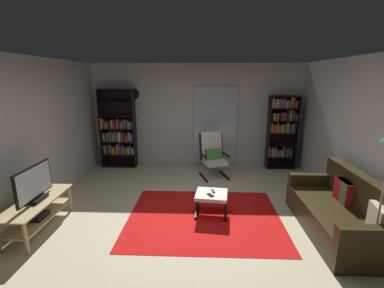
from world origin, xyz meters
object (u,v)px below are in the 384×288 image
tv_remote (213,191)px  leather_sofa (341,213)px  bookshelf_near_sofa (282,129)px  cell_phone (210,195)px  television (34,185)px  lounge_armchair (213,154)px  tv_stand (38,210)px  ottoman (211,197)px  bookshelf_near_tv (119,133)px  wall_clock (134,94)px

tv_remote → leather_sofa: bearing=-29.4°
bookshelf_near_sofa → tv_remote: 3.05m
tv_remote → cell_phone: tv_remote is taller
television → leather_sofa: 4.52m
cell_phone → lounge_armchair: bearing=57.4°
tv_stand → ottoman: 2.69m
bookshelf_near_tv → lounge_armchair: (2.39, -0.62, -0.35)m
tv_stand → wall_clock: size_ratio=4.42×
bookshelf_near_tv → tv_remote: bearing=-45.5°
ottoman → television: bearing=-167.7°
television → lounge_armchair: size_ratio=0.80×
tv_stand → tv_remote: bearing=13.9°
wall_clock → bookshelf_near_sofa: bearing=-2.6°
ottoman → tv_remote: 0.11m
tv_remote → tv_stand: bearing=-178.7°
tv_stand → leather_sofa: leather_sofa is taller
lounge_armchair → ottoman: 1.84m
television → bookshelf_near_sofa: bearing=34.4°
tv_stand → ottoman: (2.63, 0.58, -0.00)m
tv_stand → bookshelf_near_sofa: 5.43m
television → cell_phone: television is taller
television → bookshelf_near_tv: 3.03m
tv_stand → bookshelf_near_tv: 3.09m
cell_phone → wall_clock: size_ratio=0.48×
bookshelf_near_tv → ottoman: 3.40m
tv_remote → television: bearing=-178.9°
tv_stand → bookshelf_near_sofa: bearing=34.5°
ottoman → cell_phone: cell_phone is taller
television → tv_remote: (2.65, 0.65, -0.34)m
cell_phone → wall_clock: (-1.89, 2.73, 1.47)m
television → cell_phone: 2.67m
tv_remote → wall_clock: bearing=114.5°
leather_sofa → cell_phone: size_ratio=13.26×
wall_clock → lounge_armchair: bearing=-22.2°
wall_clock → tv_stand: bearing=-102.5°
bookshelf_near_tv → lounge_armchair: 2.49m
lounge_armchair → bookshelf_near_tv: bearing=165.5°
television → bookshelf_near_tv: bearing=83.8°
bookshelf_near_tv → cell_phone: bearing=-48.0°
leather_sofa → lounge_armchair: bearing=127.9°
leather_sofa → wall_clock: (-3.79, 3.12, 1.53)m
television → ottoman: bearing=12.3°
tv_remote → bookshelf_near_sofa: bearing=40.6°
television → wall_clock: bearing=77.5°
tv_stand → wall_clock: bearing=77.5°
tv_remote → ottoman: bearing=-122.7°
wall_clock → television: bearing=-102.5°
bookshelf_near_tv → bookshelf_near_sofa: size_ratio=1.09×
television → leather_sofa: television is taller
tv_stand → television: 0.41m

